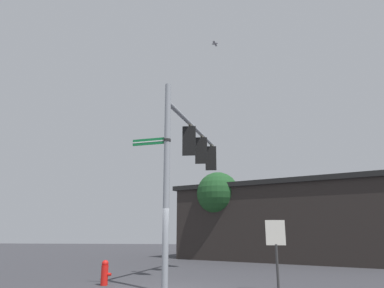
{
  "coord_description": "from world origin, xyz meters",
  "views": [
    {
      "loc": [
        1.97,
        -11.08,
        1.79
      ],
      "look_at": [
        0.56,
        2.76,
        5.31
      ],
      "focal_mm": 32.35,
      "sensor_mm": 36.0,
      "label": 1
    }
  ],
  "objects": [
    {
      "name": "traffic_light_mid_outer",
      "position": [
        1.19,
        5.96,
        5.32
      ],
      "size": [
        0.54,
        0.49,
        1.31
      ],
      "color": "black"
    },
    {
      "name": "traffic_light_nearest_pole",
      "position": [
        0.49,
        2.45,
        5.32
      ],
      "size": [
        0.54,
        0.49,
        1.31
      ],
      "color": "black"
    },
    {
      "name": "tree_by_storefront",
      "position": [
        1.35,
        12.13,
        4.17
      ],
      "size": [
        2.84,
        2.84,
        5.65
      ],
      "color": "#4C3823",
      "rests_on": "ground"
    },
    {
      "name": "fire_hydrant",
      "position": [
        -2.29,
        1.12,
        0.42
      ],
      "size": [
        0.35,
        0.24,
        0.82
      ],
      "color": "red",
      "rests_on": "ground"
    },
    {
      "name": "historical_marker",
      "position": [
        3.43,
        0.24,
        1.4
      ],
      "size": [
        0.6,
        0.08,
        2.13
      ],
      "color": "#333333",
      "rests_on": "ground"
    },
    {
      "name": "bird_flying",
      "position": [
        1.61,
        1.72,
        9.29
      ],
      "size": [
        0.28,
        0.4,
        0.09
      ],
      "color": "gray"
    },
    {
      "name": "street_name_sign",
      "position": [
        -0.43,
        0.09,
        4.76
      ],
      "size": [
        1.37,
        0.39,
        0.22
      ],
      "color": "#147238"
    },
    {
      "name": "storefront_building",
      "position": [
        6.26,
        13.1,
        2.43
      ],
      "size": [
        16.16,
        13.09,
        4.83
      ],
      "color": "#282321",
      "rests_on": "ground"
    },
    {
      "name": "traffic_light_mid_inner",
      "position": [
        0.84,
        4.21,
        5.32
      ],
      "size": [
        0.54,
        0.49,
        1.31
      ],
      "color": "black"
    },
    {
      "name": "mast_arm",
      "position": [
        0.63,
        3.14,
        6.11
      ],
      "size": [
        1.43,
        6.3,
        0.17
      ],
      "primitive_type": "cylinder",
      "rotation": [
        0.0,
        1.57,
        1.37
      ],
      "color": "gray"
    },
    {
      "name": "signal_pole",
      "position": [
        0.0,
        0.0,
        3.39
      ],
      "size": [
        0.21,
        0.21,
        6.78
      ],
      "primitive_type": "cylinder",
      "color": "gray",
      "rests_on": "ground"
    }
  ]
}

